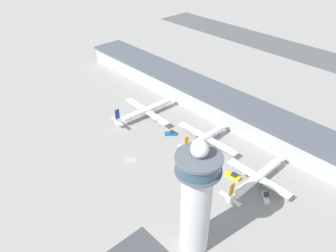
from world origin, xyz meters
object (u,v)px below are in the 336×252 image
Objects in this scene: service_truck_fuel at (233,176)px; service_truck_baggage at (199,178)px; control_tower at (196,199)px; airplane_gate_alpha at (145,111)px; airplane_gate_bravo at (206,138)px; service_truck_catering at (171,133)px; service_truck_water at (266,197)px; airplane_gate_charlie at (257,178)px.

service_truck_baggage is (-10.36, -13.32, -0.15)m from service_truck_fuel.
service_truck_fuel is at bearing 107.76° from control_tower.
control_tower reaches higher than airplane_gate_alpha.
control_tower is 69.89m from airplane_gate_bravo.
airplane_gate_bravo reaches higher than service_truck_catering.
airplane_gate_bravo is at bearing 125.49° from service_truck_baggage.
control_tower is 1.18× the size of airplane_gate_alpha.
service_truck_water is at bearing -2.57° from service_truck_catering.
service_truck_fuel reaches higher than service_truck_baggage.
control_tower is at bearing -50.43° from service_truck_baggage.
service_truck_water is at bearing -3.01° from airplane_gate_alpha.
airplane_gate_alpha is at bearing 176.99° from service_truck_water.
airplane_gate_alpha is 1.04× the size of airplane_gate_bravo.
airplane_gate_bravo is 21.59m from service_truck_catering.
airplane_gate_charlie reaches higher than airplane_gate_bravo.
service_truck_water reaches higher than service_truck_baggage.
airplane_gate_charlie is 27.65m from service_truck_baggage.
service_truck_catering reaches higher than service_truck_baggage.
airplane_gate_bravo reaches higher than service_truck_fuel.
airplane_gate_bravo is 4.94× the size of service_truck_fuel.
service_truck_water is at bearing 82.43° from control_tower.
control_tower is 1.20× the size of airplane_gate_charlie.
airplane_gate_alpha is 5.50× the size of service_truck_baggage.
service_truck_water is at bearing -13.11° from airplane_gate_bravo.
service_truck_fuel is at bearing 52.13° from service_truck_baggage.
control_tower is 50.48m from service_truck_fuel.
airplane_gate_charlie is 12.06m from service_truck_fuel.
airplane_gate_alpha is 5.15× the size of service_truck_fuel.
airplane_gate_alpha is 64.88m from service_truck_baggage.
service_truck_water is (66.26, -2.98, 0.06)m from service_truck_catering.
service_truck_fuel reaches higher than service_truck_catering.
service_truck_catering is at bearing -178.59° from airplane_gate_charlie.
service_truck_baggage is at bearing 129.57° from control_tower.
control_tower reaches higher than service_truck_catering.
airplane_gate_alpha is 91.90m from service_truck_water.
airplane_gate_bravo is at bearing 158.91° from service_truck_fuel.
service_truck_catering is 0.87× the size of service_truck_baggage.
service_truck_water reaches higher than service_truck_catering.
service_truck_catering is at bearing 177.43° from service_truck_water.
airplane_gate_bravo is at bearing 7.55° from airplane_gate_alpha.
service_truck_baggage is at bearing -16.02° from airplane_gate_alpha.
service_truck_catering is 0.97× the size of service_truck_water.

